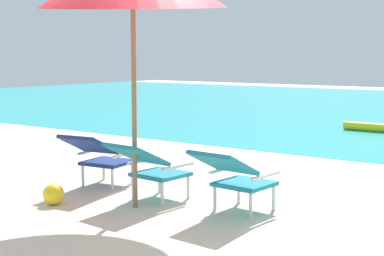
{
  "coord_description": "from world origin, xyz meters",
  "views": [
    {
      "loc": [
        3.86,
        -4.9,
        1.58
      ],
      "look_at": [
        0.0,
        0.46,
        0.75
      ],
      "focal_mm": 54.08,
      "sensor_mm": 36.0,
      "label": 1
    }
  ],
  "objects": [
    {
      "name": "lounge_chair_left",
      "position": [
        -1.03,
        -0.03,
        0.4
      ],
      "size": [
        0.65,
        0.94,
        0.68
      ],
      "color": "navy",
      "rests_on": "ground_plane"
    },
    {
      "name": "beach_ball",
      "position": [
        -0.85,
        -0.89,
        0.11
      ],
      "size": [
        0.23,
        0.23,
        0.23
      ],
      "primitive_type": "sphere",
      "color": "yellow",
      "rests_on": "ground_plane"
    },
    {
      "name": "lounge_chair_center",
      "position": [
        -0.09,
        -0.2,
        0.4
      ],
      "size": [
        0.6,
        0.91,
        0.68
      ],
      "color": "teal",
      "rests_on": "ground_plane"
    },
    {
      "name": "ground_plane",
      "position": [
        0.0,
        4.0,
        0.0
      ],
      "size": [
        40.0,
        40.0,
        0.0
      ],
      "primitive_type": "plane",
      "color": "beige"
    },
    {
      "name": "lounge_chair_right",
      "position": [
        0.91,
        -0.08,
        0.4
      ],
      "size": [
        0.59,
        0.91,
        0.68
      ],
      "color": "teal",
      "rests_on": "ground_plane"
    },
    {
      "name": "swim_buoy",
      "position": [
        0.14,
        6.96,
        0.1
      ],
      "size": [
        1.6,
        0.18,
        0.18
      ],
      "primitive_type": "cylinder",
      "rotation": [
        0.0,
        1.57,
        0.0
      ],
      "color": "yellow",
      "rests_on": "ocean_band"
    }
  ]
}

